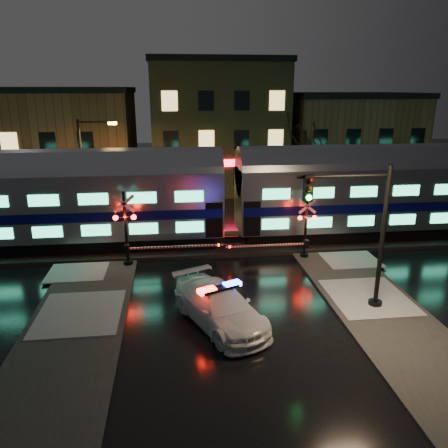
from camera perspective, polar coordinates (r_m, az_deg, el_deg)
The scene contains 13 objects.
ground at distance 22.58m, azimuth -0.28°, elevation -7.26°, with size 120.00×120.00×0.00m, color black.
ballast at distance 27.14m, azimuth -1.46°, elevation -2.66°, with size 90.00×4.20×0.24m, color black.
sidewalk_left at distance 17.67m, azimuth -20.17°, elevation -15.73°, with size 4.00×20.00×0.12m, color #2D2D2D.
sidewalk_right at distance 19.28m, azimuth 22.03°, elevation -13.02°, with size 4.00×20.00×0.12m, color #2D2D2D.
building_left at distance 44.01m, azimuth -21.05°, elevation 9.80°, with size 14.00×10.00×9.00m, color brown.
building_mid at distance 43.27m, azimuth -1.00°, elevation 12.48°, with size 12.00×11.00×11.50m, color brown.
building_right at distance 46.08m, azimuth 15.65°, elevation 10.28°, with size 12.00×10.00×8.50m, color brown.
train at distance 26.31m, azimuth 0.77°, elevation 4.12°, with size 51.00×3.12×5.92m.
police_car at distance 18.29m, azimuth -0.55°, elevation -10.71°, with size 4.21×5.86×1.75m.
crossing_signal_right at distance 25.02m, azimuth 9.85°, elevation -1.30°, with size 5.20×0.63×3.68m.
crossing_signal_left at distance 24.08m, azimuth -11.82°, elevation -1.58°, with size 5.94×0.66×4.21m.
traffic_light at distance 19.26m, azimuth 17.39°, elevation -1.54°, with size 4.17×0.73×6.44m.
streetlight at distance 30.38m, azimuth -17.54°, elevation 6.93°, with size 2.51×0.26×7.51m.
Camera 1 is at (-2.28, -20.41, 9.38)m, focal length 35.00 mm.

